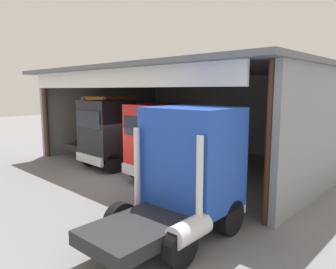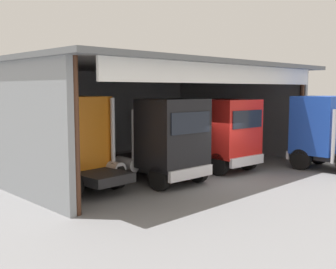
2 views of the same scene
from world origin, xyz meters
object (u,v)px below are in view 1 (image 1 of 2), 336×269
(truck_blue_left_bay, at_px, (187,169))
(truck_black_right_bay, at_px, (111,133))
(tool_cart, at_px, (313,161))
(truck_red_center_bay, at_px, (166,141))
(truck_orange_yard_outside, at_px, (108,123))
(oil_drum, at_px, (291,155))

(truck_blue_left_bay, bearing_deg, truck_black_right_bay, 156.08)
(tool_cart, bearing_deg, truck_black_right_bay, -140.98)
(truck_blue_left_bay, bearing_deg, truck_red_center_bay, 138.27)
(truck_blue_left_bay, distance_m, tool_cart, 10.03)
(truck_orange_yard_outside, distance_m, truck_blue_left_bay, 12.43)
(truck_black_right_bay, height_order, tool_cart, truck_black_right_bay)
(truck_blue_left_bay, xyz_separation_m, tool_cart, (0.24, 9.93, -1.39))
(truck_orange_yard_outside, xyz_separation_m, truck_black_right_bay, (3.20, -2.11, -0.12))
(truck_black_right_bay, bearing_deg, truck_orange_yard_outside, -31.43)
(truck_blue_left_bay, height_order, oil_drum, truck_blue_left_bay)
(truck_red_center_bay, bearing_deg, oil_drum, -105.30)
(truck_orange_yard_outside, distance_m, truck_red_center_bay, 7.41)
(truck_black_right_bay, xyz_separation_m, truck_blue_left_bay, (8.02, -3.24, 0.03))
(truck_red_center_bay, relative_size, tool_cart, 5.25)
(truck_red_center_bay, distance_m, tool_cart, 7.95)
(truck_black_right_bay, distance_m, truck_blue_left_bay, 8.65)
(truck_orange_yard_outside, xyz_separation_m, truck_red_center_bay, (7.15, -1.96, -0.11))
(truck_orange_yard_outside, relative_size, truck_blue_left_bay, 0.90)
(oil_drum, bearing_deg, truck_black_right_bay, -130.27)
(truck_orange_yard_outside, relative_size, truck_black_right_bay, 0.86)
(truck_black_right_bay, bearing_deg, truck_blue_left_bay, 160.00)
(truck_blue_left_bay, xyz_separation_m, oil_drum, (-1.39, 11.06, -1.45))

